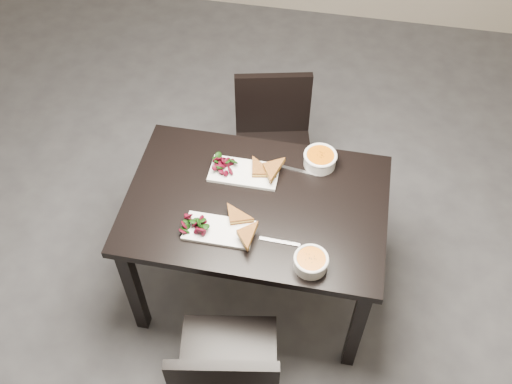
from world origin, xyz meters
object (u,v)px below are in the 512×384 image
Objects in this scene: table at (256,215)px; soup_bowl_far at (320,159)px; plate_far at (244,173)px; chair_near at (227,375)px; soup_bowl_near at (311,262)px; chair_far at (273,139)px; plate_near at (219,230)px.

table is 7.44× the size of soup_bowl_far.
soup_bowl_far is at bearing 20.38° from plate_far.
chair_near is 5.75× the size of soup_bowl_near.
table is 1.41× the size of chair_far.
chair_far is 2.60× the size of plate_far.
chair_near is at bearing -103.69° from soup_bowl_far.
plate_near is at bearing -123.53° from table.
plate_near is (-0.10, -0.86, 0.27)m from chair_far.
table is 0.74m from chair_near.
plate_far is (-0.09, 0.16, 0.11)m from table.
chair_far is at bearing 83.34° from plate_near.
plate_far is (-0.38, 0.45, -0.03)m from soup_bowl_near.
soup_bowl_near is (0.42, -0.10, 0.03)m from plate_near.
chair_far is 0.57m from soup_bowl_far.
soup_bowl_near is 0.59m from plate_far.
plate_near is at bearing -128.97° from soup_bowl_far.
chair_far reaches higher than table.
chair_far is 1.06m from soup_bowl_near.
chair_near is 1.39m from chair_far.
chair_near is 1.00× the size of chair_far.
plate_far is (0.04, 0.35, 0.00)m from plate_near.
plate_near is 0.94× the size of plate_far.
chair_near is at bearing -88.91° from table.
soup_bowl_near is at bearing -45.75° from table.
plate_near is at bearing -96.73° from plate_far.
table is at bearing 134.25° from soup_bowl_near.
soup_bowl_far reaches higher than plate_far.
table is 3.68× the size of plate_far.
plate_far is (-0.10, 0.87, 0.27)m from chair_near.
soup_bowl_far is (-0.03, 0.58, 0.00)m from soup_bowl_near.
chair_near is at bearing -83.39° from plate_far.
soup_bowl_near is at bearing -86.86° from soup_bowl_far.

